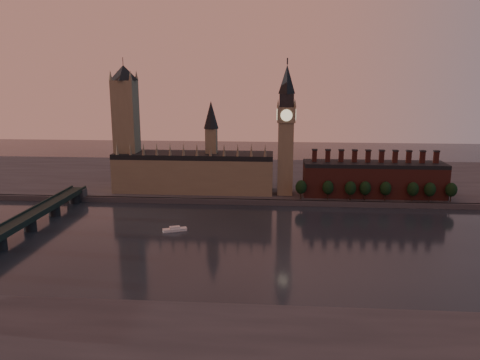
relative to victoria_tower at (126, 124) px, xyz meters
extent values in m
plane|color=black|center=(120.00, -115.00, -59.09)|extent=(900.00, 900.00, 0.00)
cube|color=#48484D|center=(120.00, -25.00, -57.09)|extent=(900.00, 4.00, 4.00)
cube|color=#48484D|center=(120.00, 65.00, -57.09)|extent=(900.00, 180.00, 4.00)
cube|color=#7C7158|center=(55.00, 0.00, -41.09)|extent=(130.00, 30.00, 28.00)
cube|color=black|center=(55.00, 0.00, -25.09)|extent=(130.00, 30.00, 4.00)
cube|color=#7C7158|center=(70.00, 0.00, -15.09)|extent=(9.00, 9.00, 24.00)
cone|color=black|center=(70.00, 0.00, 7.91)|extent=(12.00, 12.00, 22.00)
cone|color=#7C7158|center=(-4.00, -14.00, -18.09)|extent=(2.60, 2.60, 10.00)
cone|color=#7C7158|center=(6.73, -14.00, -18.09)|extent=(2.60, 2.60, 10.00)
cone|color=#7C7158|center=(17.45, -14.00, -18.09)|extent=(2.60, 2.60, 10.00)
cone|color=#7C7158|center=(28.18, -14.00, -18.09)|extent=(2.60, 2.60, 10.00)
cone|color=#7C7158|center=(38.91, -14.00, -18.09)|extent=(2.60, 2.60, 10.00)
cone|color=#7C7158|center=(49.64, -14.00, -18.09)|extent=(2.60, 2.60, 10.00)
cone|color=#7C7158|center=(60.36, -14.00, -18.09)|extent=(2.60, 2.60, 10.00)
cone|color=#7C7158|center=(71.09, -14.00, -18.09)|extent=(2.60, 2.60, 10.00)
cone|color=#7C7158|center=(81.82, -14.00, -18.09)|extent=(2.60, 2.60, 10.00)
cone|color=#7C7158|center=(92.55, -14.00, -18.09)|extent=(2.60, 2.60, 10.00)
cone|color=#7C7158|center=(103.27, -14.00, -18.09)|extent=(2.60, 2.60, 10.00)
cone|color=#7C7158|center=(114.00, -14.00, -18.09)|extent=(2.60, 2.60, 10.00)
cube|color=#7C7158|center=(0.00, 0.00, -10.09)|extent=(18.00, 18.00, 90.00)
cone|color=black|center=(0.00, 0.00, 40.91)|extent=(24.00, 24.00, 12.00)
cylinder|color=#232326|center=(0.00, 0.00, 46.91)|extent=(0.50, 0.50, 12.00)
cone|color=#7C7158|center=(-8.00, -8.00, 38.91)|extent=(3.00, 3.00, 8.00)
cone|color=#7C7158|center=(8.00, -8.00, 38.91)|extent=(3.00, 3.00, 8.00)
cone|color=#7C7158|center=(-8.00, 8.00, 38.91)|extent=(3.00, 3.00, 8.00)
cone|color=#7C7158|center=(8.00, 8.00, 38.91)|extent=(3.00, 3.00, 8.00)
cube|color=#7C7158|center=(130.00, -5.00, -26.09)|extent=(12.00, 12.00, 58.00)
cube|color=#7C7158|center=(130.00, -5.00, 8.91)|extent=(14.00, 14.00, 12.00)
cube|color=#232326|center=(130.00, -5.00, 19.91)|extent=(11.00, 11.00, 10.00)
cone|color=black|center=(130.00, -5.00, 35.91)|extent=(13.00, 13.00, 22.00)
cylinder|color=#232326|center=(130.00, -5.00, 49.41)|extent=(1.00, 1.00, 5.00)
cylinder|color=beige|center=(130.00, -12.20, 8.91)|extent=(9.00, 0.50, 9.00)
cylinder|color=beige|center=(130.00, 2.20, 8.91)|extent=(9.00, 0.50, 9.00)
cylinder|color=beige|center=(122.80, -5.00, 8.91)|extent=(0.50, 9.00, 9.00)
cylinder|color=beige|center=(137.20, -5.00, 8.91)|extent=(0.50, 9.00, 9.00)
cone|color=#7C7158|center=(123.50, -11.50, 17.91)|extent=(2.00, 2.00, 6.00)
cone|color=#7C7158|center=(136.50, -11.50, 17.91)|extent=(2.00, 2.00, 6.00)
cone|color=#7C7158|center=(123.50, 1.50, 17.91)|extent=(2.00, 2.00, 6.00)
cone|color=#7C7158|center=(136.50, 1.50, 17.91)|extent=(2.00, 2.00, 6.00)
cube|color=brown|center=(200.00, -5.00, -43.09)|extent=(110.00, 25.00, 24.00)
cube|color=black|center=(200.00, -5.00, -29.59)|extent=(110.00, 25.00, 3.00)
cube|color=brown|center=(153.00, -5.00, -23.59)|extent=(3.50, 3.50, 9.00)
cube|color=#232326|center=(153.00, -5.00, -18.59)|extent=(4.20, 4.20, 1.00)
cube|color=brown|center=(163.44, -5.00, -23.59)|extent=(3.50, 3.50, 9.00)
cube|color=#232326|center=(163.44, -5.00, -18.59)|extent=(4.20, 4.20, 1.00)
cube|color=brown|center=(173.89, -5.00, -23.59)|extent=(3.50, 3.50, 9.00)
cube|color=#232326|center=(173.89, -5.00, -18.59)|extent=(4.20, 4.20, 1.00)
cube|color=brown|center=(184.33, -5.00, -23.59)|extent=(3.50, 3.50, 9.00)
cube|color=#232326|center=(184.33, -5.00, -18.59)|extent=(4.20, 4.20, 1.00)
cube|color=brown|center=(194.78, -5.00, -23.59)|extent=(3.50, 3.50, 9.00)
cube|color=#232326|center=(194.78, -5.00, -18.59)|extent=(4.20, 4.20, 1.00)
cube|color=brown|center=(205.22, -5.00, -23.59)|extent=(3.50, 3.50, 9.00)
cube|color=#232326|center=(205.22, -5.00, -18.59)|extent=(4.20, 4.20, 1.00)
cube|color=brown|center=(215.67, -5.00, -23.59)|extent=(3.50, 3.50, 9.00)
cube|color=#232326|center=(215.67, -5.00, -18.59)|extent=(4.20, 4.20, 1.00)
cube|color=brown|center=(226.11, -5.00, -23.59)|extent=(3.50, 3.50, 9.00)
cube|color=#232326|center=(226.11, -5.00, -18.59)|extent=(4.20, 4.20, 1.00)
cube|color=brown|center=(236.56, -5.00, -23.59)|extent=(3.50, 3.50, 9.00)
cube|color=#232326|center=(236.56, -5.00, -18.59)|extent=(4.20, 4.20, 1.00)
cube|color=brown|center=(247.00, -5.00, -23.59)|extent=(3.50, 3.50, 9.00)
cube|color=#232326|center=(247.00, -5.00, -18.59)|extent=(4.20, 4.20, 1.00)
cylinder|color=black|center=(142.25, -20.15, -52.09)|extent=(0.80, 0.80, 6.00)
ellipsoid|color=black|center=(142.25, -20.15, -45.59)|extent=(8.60, 8.60, 10.75)
cylinder|color=black|center=(162.90, -20.01, -52.09)|extent=(0.80, 0.80, 6.00)
ellipsoid|color=black|center=(162.90, -20.01, -45.59)|extent=(8.60, 8.60, 10.75)
cylinder|color=black|center=(179.82, -20.81, -52.09)|extent=(0.80, 0.80, 6.00)
ellipsoid|color=black|center=(179.82, -20.81, -45.59)|extent=(8.60, 8.60, 10.75)
cylinder|color=black|center=(191.07, -20.10, -52.09)|extent=(0.80, 0.80, 6.00)
ellipsoid|color=black|center=(191.07, -20.10, -45.59)|extent=(8.60, 8.60, 10.75)
cylinder|color=black|center=(206.43, -20.12, -52.09)|extent=(0.80, 0.80, 6.00)
ellipsoid|color=black|center=(206.43, -20.12, -45.59)|extent=(8.60, 8.60, 10.75)
cylinder|color=black|center=(226.72, -20.57, -52.09)|extent=(0.80, 0.80, 6.00)
ellipsoid|color=black|center=(226.72, -20.57, -45.59)|extent=(8.60, 8.60, 10.75)
cylinder|color=black|center=(239.19, -20.88, -52.09)|extent=(0.80, 0.80, 6.00)
ellipsoid|color=black|center=(239.19, -20.88, -45.59)|extent=(8.60, 8.60, 10.75)
cylinder|color=black|center=(254.95, -20.74, -52.09)|extent=(0.80, 0.80, 6.00)
ellipsoid|color=black|center=(254.95, -20.74, -45.59)|extent=(8.60, 8.60, 10.75)
cube|color=black|center=(-35.00, -120.00, -50.09)|extent=(12.00, 200.00, 2.50)
cube|color=black|center=(-40.50, -120.00, -48.19)|extent=(1.00, 200.00, 1.30)
cube|color=black|center=(-29.50, -120.00, -48.19)|extent=(1.00, 200.00, 1.30)
cube|color=#48484D|center=(-35.00, -25.00, -52.09)|extent=(14.00, 8.00, 6.00)
cylinder|color=#232326|center=(-35.00, -132.00, -55.21)|extent=(8.00, 8.00, 7.75)
cylinder|color=#232326|center=(-35.00, -98.00, -55.21)|extent=(8.00, 8.00, 7.75)
cylinder|color=#232326|center=(-35.00, -64.00, -55.21)|extent=(8.00, 8.00, 7.75)
cylinder|color=#232326|center=(-35.00, -30.00, -55.21)|extent=(8.00, 8.00, 7.75)
cube|color=silver|center=(58.17, -92.16, -58.22)|extent=(15.79, 9.64, 1.74)
cube|color=silver|center=(58.17, -92.16, -56.69)|extent=(7.28, 5.44, 1.31)
camera|label=1|loc=(121.21, -374.35, 37.80)|focal=35.00mm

